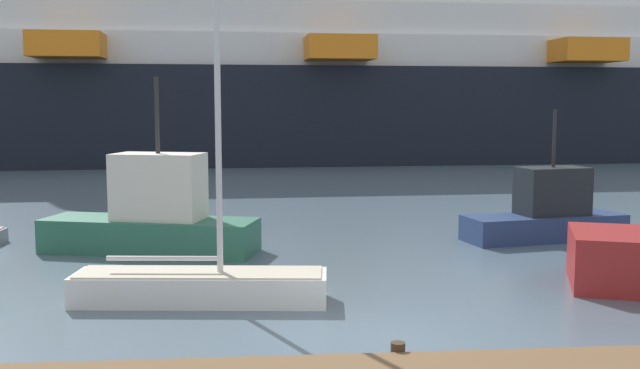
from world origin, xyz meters
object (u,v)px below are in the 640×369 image
at_px(sailboat_3, 201,280).
at_px(fishing_boat_0, 547,214).
at_px(fishing_boat_1, 153,217).
at_px(cruise_ship, 318,59).

bearing_deg(sailboat_3, fishing_boat_0, 37.70).
bearing_deg(fishing_boat_0, fishing_boat_1, 173.32).
distance_m(sailboat_3, cruise_ship, 46.92).
height_order(fishing_boat_1, cruise_ship, cruise_ship).
xyz_separation_m(fishing_boat_1, cruise_ship, (8.44, 39.77, 7.36)).
relative_size(fishing_boat_1, cruise_ship, 0.05).
distance_m(fishing_boat_0, fishing_boat_1, 13.17).
distance_m(sailboat_3, fishing_boat_1, 6.35).
bearing_deg(sailboat_3, cruise_ship, 87.37).
height_order(sailboat_3, fishing_boat_1, sailboat_3).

